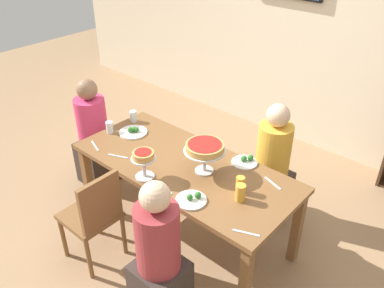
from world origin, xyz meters
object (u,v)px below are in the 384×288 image
Objects in this scene: dining_table at (184,173)px; cutlery_knife_near at (246,233)px; diner_head_west at (94,140)px; beer_glass_amber_short at (240,185)px; cutlery_fork_near at (118,156)px; beer_glass_amber_tall at (240,193)px; chair_near_left at (95,214)px; cutlery_fork_far at (166,188)px; water_glass_clear_far at (110,127)px; salad_plate_far_diner at (192,199)px; cutlery_knife_far at (273,183)px; personal_pizza_stand at (144,159)px; diner_far_right at (271,170)px; water_glass_clear_near at (133,116)px; salad_plate_spare at (245,161)px; cutlery_spare_fork at (95,146)px; diner_near_right at (159,261)px; deep_dish_pizza_stand at (205,149)px; salad_plate_near_diner at (133,132)px.

cutlery_knife_near is at bearing -20.62° from dining_table.
diner_head_west is 8.78× the size of beer_glass_amber_short.
beer_glass_amber_tall is at bearing -11.71° from cutlery_fork_near.
chair_near_left is 4.83× the size of cutlery_fork_far.
water_glass_clear_far is at bearing 179.99° from beer_glass_amber_tall.
cutlery_fork_near is (-0.84, 0.02, -0.01)m from salad_plate_far_diner.
beer_glass_amber_tall is (1.82, -0.05, 0.31)m from diner_head_west.
water_glass_clear_far is (-1.41, -0.07, -0.01)m from beer_glass_amber_short.
cutlery_fork_near is at bearing 42.50° from cutlery_knife_far.
personal_pizza_stand is 1.00m from cutlery_knife_far.
diner_far_right is 1.32× the size of chair_near_left.
diner_far_right is at bearing 21.16° from water_glass_clear_near.
cutlery_knife_far is (0.32, -0.09, -0.02)m from salad_plate_spare.
cutlery_knife_far is (0.13, 0.25, -0.06)m from beer_glass_amber_short.
cutlery_knife_near is (1.14, 0.38, 0.26)m from chair_near_left.
water_glass_clear_far is at bearing 129.86° from cutlery_spare_fork.
diner_near_right is 0.89m from deep_dish_pizza_stand.
personal_pizza_stand reaches higher than cutlery_fork_near.
water_glass_clear_near reaches higher than cutlery_knife_far.
water_glass_clear_far is (-0.17, -0.14, 0.04)m from salad_plate_near_diner.
chair_near_left is at bearing -145.65° from beer_glass_amber_tall.
diner_far_right is 10.56× the size of water_glass_clear_far.
personal_pizza_stand is at bearing 158.16° from cutlery_knife_near.
salad_plate_spare is at bearing -32.96° from chair_near_left.
cutlery_fork_near is (-0.68, -0.32, -0.21)m from deep_dish_pizza_stand.
personal_pizza_stand is 1.30× the size of cutlery_knife_far.
salad_plate_spare is at bearing 12.88° from diner_head_west.
cutlery_knife_far is at bearing 30.19° from diner_far_right.
diner_far_right is 8.71× the size of beer_glass_amber_tall.
diner_near_right reaches higher than cutlery_spare_fork.
salad_plate_far_diner reaches higher than dining_table.
cutlery_knife_far is 1.56m from cutlery_spare_fork.
diner_head_west is at bearing -146.22° from water_glass_clear_near.
cutlery_spare_fork is (-1.45, -0.56, 0.00)m from cutlery_knife_far.
diner_far_right is 0.79m from beer_glass_amber_short.
dining_table is 5.78× the size of deep_dish_pizza_stand.
diner_far_right is 4.93× the size of personal_pizza_stand.
diner_near_right reaches higher than salad_plate_near_diner.
water_glass_clear_near is at bearing 89.99° from water_glass_clear_far.
chair_near_left is 4.83× the size of cutlery_spare_fork.
water_glass_clear_near is (-1.22, -0.12, 0.03)m from salad_plate_spare.
deep_dish_pizza_stand is 1.40× the size of personal_pizza_stand.
dining_table is 0.78m from chair_near_left.
diner_near_right reaches higher than cutlery_fork_far.
salad_plate_far_diner is (1.57, -0.29, 0.26)m from diner_head_west.
cutlery_fork_far and cutlery_spare_fork have the same top height.
chair_near_left is 4.83× the size of cutlery_knife_near.
cutlery_spare_fork is at bearing -158.62° from dining_table.
personal_pizza_stand is 1.30× the size of cutlery_spare_fork.
beer_glass_amber_short reaches higher than water_glass_clear_far.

